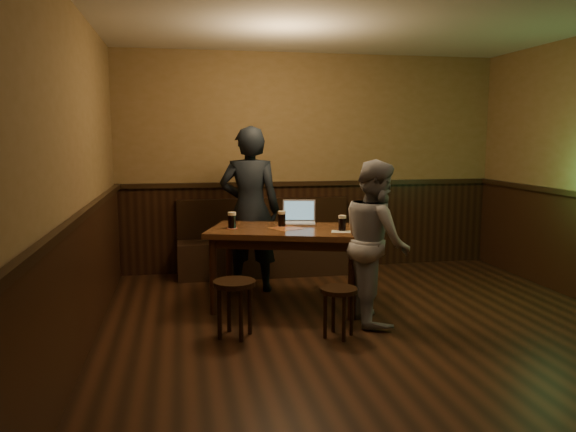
# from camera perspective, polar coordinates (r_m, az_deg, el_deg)

# --- Properties ---
(room) EXTENTS (5.04, 6.04, 2.84)m
(room) POSITION_cam_1_polar(r_m,az_deg,el_deg) (4.75, 10.02, 1.45)
(room) COLOR black
(room) RESTS_ON ground
(bench) EXTENTS (2.20, 0.50, 0.95)m
(bench) POSITION_cam_1_polar(r_m,az_deg,el_deg) (7.16, -2.31, -3.43)
(bench) COLOR black
(bench) RESTS_ON ground
(pub_table) EXTENTS (1.72, 1.30, 0.82)m
(pub_table) POSITION_cam_1_polar(r_m,az_deg,el_deg) (5.70, -0.20, -2.32)
(pub_table) COLOR #4F2716
(pub_table) RESTS_ON ground
(stool_left) EXTENTS (0.46, 0.46, 0.50)m
(stool_left) POSITION_cam_1_polar(r_m,az_deg,el_deg) (4.93, -5.46, -7.70)
(stool_left) COLOR black
(stool_left) RESTS_ON ground
(stool_right) EXTENTS (0.36, 0.36, 0.44)m
(stool_right) POSITION_cam_1_polar(r_m,az_deg,el_deg) (4.94, 5.17, -8.28)
(stool_right) COLOR black
(stool_right) RESTS_ON ground
(pint_left) EXTENTS (0.11, 0.11, 0.17)m
(pint_left) POSITION_cam_1_polar(r_m,az_deg,el_deg) (5.69, -5.71, -0.42)
(pint_left) COLOR maroon
(pint_left) RESTS_ON pub_table
(pint_mid) EXTENTS (0.11, 0.11, 0.16)m
(pint_mid) POSITION_cam_1_polar(r_m,az_deg,el_deg) (5.78, -0.63, -0.28)
(pint_mid) COLOR maroon
(pint_mid) RESTS_ON pub_table
(pint_right) EXTENTS (0.10, 0.10, 0.16)m
(pint_right) POSITION_cam_1_polar(r_m,az_deg,el_deg) (5.55, 5.53, -0.71)
(pint_right) COLOR maroon
(pint_right) RESTS_ON pub_table
(laptop) EXTENTS (0.40, 0.35, 0.25)m
(laptop) POSITION_cam_1_polar(r_m,az_deg,el_deg) (5.99, 1.11, -0.16)
(laptop) COLOR silver
(laptop) RESTS_ON pub_table
(menu) EXTENTS (0.25, 0.21, 0.00)m
(menu) POSITION_cam_1_polar(r_m,az_deg,el_deg) (5.50, 5.59, -1.59)
(menu) COLOR silver
(menu) RESTS_ON pub_table
(person_suit) EXTENTS (0.75, 0.57, 1.85)m
(person_suit) POSITION_cam_1_polar(r_m,az_deg,el_deg) (6.31, -3.88, 0.67)
(person_suit) COLOR black
(person_suit) RESTS_ON ground
(person_grey) EXTENTS (0.63, 0.78, 1.53)m
(person_grey) POSITION_cam_1_polar(r_m,az_deg,el_deg) (5.31, 8.95, -2.57)
(person_grey) COLOR #949499
(person_grey) RESTS_ON ground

